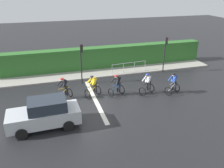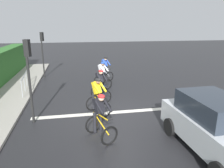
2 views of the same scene
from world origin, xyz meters
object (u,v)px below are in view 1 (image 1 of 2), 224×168
cyclist_lead (173,84)px  car_silver (45,114)px  traffic_light_far_junction (165,49)px  pedestrian_railing_kerbside (129,65)px  cyclist_fourth (93,86)px  cyclist_second (147,84)px  traffic_light_near_crossing (82,58)px  cyclist_trailing (64,89)px  cyclist_mid (117,85)px

cyclist_lead → car_silver: size_ratio=0.40×
traffic_light_far_junction → pedestrian_railing_kerbside: size_ratio=0.97×
cyclist_fourth → cyclist_second: bearing=79.3°
traffic_light_near_crossing → car_silver: bearing=-28.5°
car_silver → cyclist_trailing: bearing=157.1°
cyclist_mid → traffic_light_far_junction: traffic_light_far_junction is taller
cyclist_second → cyclist_trailing: 6.21m
cyclist_second → pedestrian_railing_kerbside: size_ratio=0.48×
traffic_light_near_crossing → pedestrian_railing_kerbside: (-1.22, 4.60, -1.44)m
car_silver → cyclist_lead: bearing=101.9°
traffic_light_far_junction → cyclist_trailing: bearing=-72.6°
pedestrian_railing_kerbside → car_silver: bearing=-47.6°
car_silver → pedestrian_railing_kerbside: bearing=132.4°
traffic_light_near_crossing → pedestrian_railing_kerbside: bearing=104.8°
cyclist_mid → car_silver: 6.02m
traffic_light_near_crossing → cyclist_trailing: bearing=-35.1°
traffic_light_near_crossing → traffic_light_far_junction: same height
cyclist_lead → car_silver: (2.00, -9.49, 0.08)m
cyclist_mid → cyclist_trailing: bearing=-97.4°
cyclist_trailing → cyclist_fourth: bearing=85.9°
car_silver → cyclist_mid: bearing=118.6°
pedestrian_railing_kerbside → traffic_light_near_crossing: bearing=-75.2°
cyclist_lead → cyclist_second: bearing=-103.8°
cyclist_mid → traffic_light_far_junction: bearing=121.4°
cyclist_lead → pedestrian_railing_kerbside: (-5.12, -1.69, -0.01)m
cyclist_lead → cyclist_fourth: bearing=-101.7°
cyclist_lead → cyclist_second: 1.97m
cyclist_second → traffic_light_near_crossing: (-3.43, -4.37, 1.43)m
cyclist_lead → cyclist_trailing: (-1.39, -8.06, 0.00)m
cyclist_mid → car_silver: car_silver is taller
traffic_light_near_crossing → traffic_light_far_junction: 7.85m
cyclist_lead → pedestrian_railing_kerbside: 5.39m
cyclist_second → cyclist_fourth: bearing=-100.7°
cyclist_second → traffic_light_far_junction: traffic_light_far_junction is taller
cyclist_second → cyclist_mid: size_ratio=1.00×
car_silver → traffic_light_near_crossing: bearing=151.5°
cyclist_fourth → traffic_light_far_junction: bearing=112.9°
cyclist_trailing → traffic_light_far_junction: (-3.01, 9.61, 1.43)m
traffic_light_far_junction → pedestrian_railing_kerbside: traffic_light_far_junction is taller
cyclist_lead → traffic_light_near_crossing: bearing=-121.8°
cyclist_fourth → traffic_light_far_junction: traffic_light_far_junction is taller
traffic_light_near_crossing → traffic_light_far_junction: size_ratio=1.00×
cyclist_fourth → cyclist_lead: bearing=78.3°
cyclist_lead → cyclist_mid: size_ratio=1.00×
cyclist_fourth → car_silver: size_ratio=0.40×
cyclist_trailing → pedestrian_railing_kerbside: bearing=120.4°
cyclist_second → traffic_light_near_crossing: traffic_light_near_crossing is taller
cyclist_lead → car_silver: 9.69m
cyclist_fourth → cyclist_trailing: 2.12m
cyclist_fourth → cyclist_mid: bearing=78.7°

